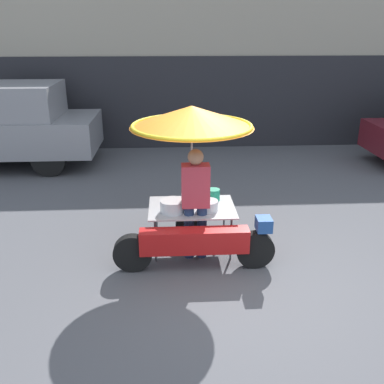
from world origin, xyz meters
TOP-DOWN VIEW (x-y plane):
  - ground_plane at (0.00, 0.00)m, footprint 36.00×36.00m
  - shopfront_building at (0.00, 7.81)m, footprint 28.00×2.06m
  - vendor_motorcycle_cart at (-0.58, 0.91)m, footprint 2.18×1.68m
  - vendor_person at (-0.55, 0.74)m, footprint 0.38×0.22m

SIDE VIEW (x-z plane):
  - ground_plane at x=0.00m, z-range 0.00..0.00m
  - vendor_person at x=-0.55m, z-range 0.09..1.69m
  - vendor_motorcycle_cart at x=-0.58m, z-range 0.54..2.66m
  - shopfront_building at x=0.00m, z-range -0.01..3.74m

